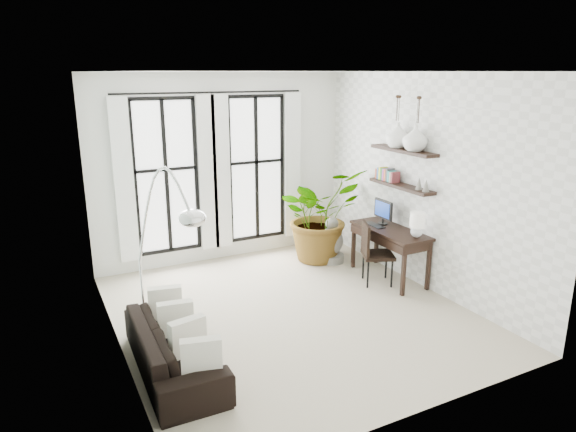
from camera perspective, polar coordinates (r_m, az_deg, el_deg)
floor at (r=7.21m, az=0.26°, el=-10.61°), size 5.00×5.00×0.00m
ceiling at (r=6.46m, az=0.30°, el=15.75°), size 5.00×5.00×0.00m
wall_left at (r=5.99m, az=-19.18°, el=-0.62°), size 0.00×5.00×5.00m
wall_right at (r=7.92m, az=14.90°, el=3.56°), size 0.00×5.00×5.00m
wall_back at (r=8.90m, az=-7.20°, el=5.25°), size 4.50×0.00×4.50m
windows at (r=8.77m, az=-8.26°, el=4.80°), size 3.26×0.13×2.65m
wall_shelves at (r=8.10m, az=12.37°, el=4.90°), size 0.25×1.30×0.60m
sofa at (r=5.95m, az=-12.59°, el=-14.05°), size 0.79×1.93×0.56m
throw_pillows at (r=5.87m, az=-11.76°, el=-12.00°), size 0.40×1.52×0.40m
plant at (r=8.92m, az=3.49°, el=0.16°), size 1.67×1.51×1.62m
desk at (r=8.17m, az=11.44°, el=-1.96°), size 0.59×1.40×1.22m
desk_chair at (r=8.03m, az=9.37°, el=-3.69°), size 0.61×0.61×0.97m
arc_lamp at (r=5.92m, az=-13.79°, el=0.69°), size 0.71×1.30×2.21m
buddha at (r=8.93m, az=4.85°, el=-3.02°), size 0.44×0.44×0.80m
vase_a at (r=7.80m, az=13.95°, el=8.41°), size 0.37×0.37×0.38m
vase_b at (r=8.10m, az=12.09°, el=8.78°), size 0.37×0.37×0.38m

